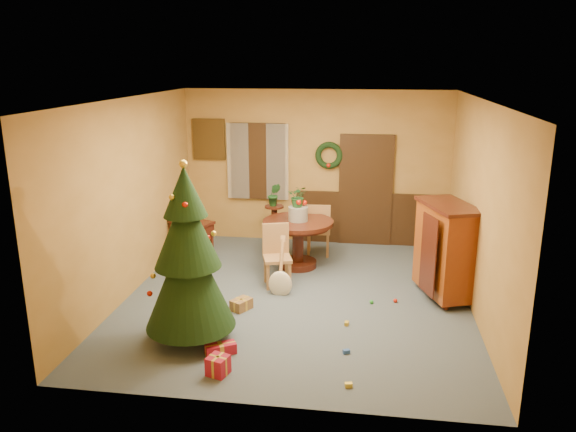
% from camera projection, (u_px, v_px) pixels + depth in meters
% --- Properties ---
extents(room_envelope, '(5.50, 5.50, 5.50)m').
position_uv_depth(room_envelope, '(326.00, 186.00, 10.62)').
color(room_envelope, '#3A4855').
rests_on(room_envelope, ground).
extents(dining_table, '(1.19, 1.19, 0.82)m').
position_uv_depth(dining_table, '(298.00, 235.00, 9.46)').
color(dining_table, black).
rests_on(dining_table, floor).
extents(urn, '(0.33, 0.33, 0.24)m').
position_uv_depth(urn, '(298.00, 214.00, 9.36)').
color(urn, slate).
rests_on(urn, dining_table).
extents(centerpiece_plant, '(0.32, 0.28, 0.36)m').
position_uv_depth(centerpiece_plant, '(298.00, 196.00, 9.28)').
color(centerpiece_plant, '#1E4C23').
rests_on(centerpiece_plant, urn).
extents(chair_near, '(0.52, 0.52, 0.96)m').
position_uv_depth(chair_near, '(277.00, 253.00, 8.75)').
color(chair_near, olive).
rests_on(chair_near, floor).
extents(chair_far, '(0.45, 0.45, 0.97)m').
position_uv_depth(chair_far, '(318.00, 228.00, 10.01)').
color(chair_far, olive).
rests_on(chair_far, floor).
extents(guitar, '(0.46, 0.60, 0.82)m').
position_uv_depth(guitar, '(280.00, 268.00, 8.35)').
color(guitar, beige).
rests_on(guitar, floor).
extents(plant_stand, '(0.34, 0.34, 0.88)m').
position_uv_depth(plant_stand, '(274.00, 224.00, 10.17)').
color(plant_stand, black).
rests_on(plant_stand, floor).
extents(stand_plant, '(0.24, 0.20, 0.41)m').
position_uv_depth(stand_plant, '(274.00, 195.00, 10.02)').
color(stand_plant, '#19471E').
rests_on(stand_plant, plant_stand).
extents(christmas_tree, '(1.12, 1.12, 2.31)m').
position_uv_depth(christmas_tree, '(188.00, 258.00, 6.81)').
color(christmas_tree, '#382111').
rests_on(christmas_tree, floor).
extents(writing_desk, '(0.88, 0.69, 0.70)m').
position_uv_depth(writing_desk, '(192.00, 230.00, 9.87)').
color(writing_desk, black).
rests_on(writing_desk, floor).
extents(sideboard, '(0.93, 1.25, 1.44)m').
position_uv_depth(sideboard, '(446.00, 248.00, 8.18)').
color(sideboard, '#5B1A0A').
rests_on(sideboard, floor).
extents(gift_a, '(0.34, 0.26, 0.18)m').
position_uv_depth(gift_a, '(193.00, 323.00, 7.37)').
color(gift_a, brown).
rests_on(gift_a, floor).
extents(gift_b, '(0.27, 0.27, 0.22)m').
position_uv_depth(gift_b, '(218.00, 365.00, 6.30)').
color(gift_b, maroon).
rests_on(gift_b, floor).
extents(gift_c, '(0.32, 0.35, 0.16)m').
position_uv_depth(gift_c, '(241.00, 304.00, 7.94)').
color(gift_c, brown).
rests_on(gift_c, floor).
extents(gift_d, '(0.40, 0.31, 0.13)m').
position_uv_depth(gift_d, '(221.00, 349.00, 6.74)').
color(gift_d, maroon).
rests_on(gift_d, floor).
extents(toy_a, '(0.09, 0.08, 0.05)m').
position_uv_depth(toy_a, '(346.00, 352.00, 6.76)').
color(toy_a, '#264EA8').
rests_on(toy_a, floor).
extents(toy_b, '(0.06, 0.06, 0.06)m').
position_uv_depth(toy_b, '(371.00, 302.00, 8.13)').
color(toy_b, green).
rests_on(toy_b, floor).
extents(toy_c, '(0.06, 0.09, 0.05)m').
position_uv_depth(toy_c, '(347.00, 323.00, 7.48)').
color(toy_c, '#B49821').
rests_on(toy_c, floor).
extents(toy_d, '(0.06, 0.06, 0.06)m').
position_uv_depth(toy_d, '(395.00, 301.00, 8.18)').
color(toy_d, red).
rests_on(toy_d, floor).
extents(toy_e, '(0.09, 0.07, 0.05)m').
position_uv_depth(toy_e, '(349.00, 385.00, 6.07)').
color(toy_e, gold).
rests_on(toy_e, floor).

